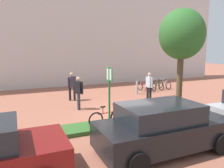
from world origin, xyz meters
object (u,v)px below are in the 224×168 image
bike_at_sign (107,117)px  person_suited_dark (72,85)px  parking_sign_post (109,88)px  person_shirt_blue (149,85)px  bike_rack_cluster (155,85)px  bollard_steel (137,88)px  person_suited_navy (78,91)px  car_black_suv (163,128)px  tree_sidewalk (182,35)px

bike_at_sign → person_suited_dark: (-0.31, 4.88, 0.63)m
parking_sign_post → person_shirt_blue: 5.02m
bike_at_sign → bike_rack_cluster: 8.48m
parking_sign_post → bollard_steel: parking_sign_post is taller
parking_sign_post → person_suited_navy: (-0.49, 3.00, -0.62)m
person_suited_navy → bike_at_sign: bearing=-81.1°
person_suited_navy → person_suited_dark: same height
bollard_steel → person_suited_dark: (-4.54, -0.09, 0.53)m
parking_sign_post → car_black_suv: parking_sign_post is taller
bike_rack_cluster → person_suited_navy: person_suited_navy is taller
bollard_steel → person_suited_navy: person_suited_navy is taller
parking_sign_post → person_shirt_blue: size_ratio=1.43×
car_black_suv → bike_rack_cluster: bearing=57.6°
person_suited_navy → car_black_suv: size_ratio=0.40×
bike_at_sign → person_suited_navy: person_suited_navy is taller
car_black_suv → parking_sign_post: bearing=105.3°
tree_sidewalk → person_suited_dark: tree_sidewalk is taller
person_suited_navy → tree_sidewalk: bearing=-34.8°
tree_sidewalk → car_black_suv: size_ratio=1.14×
person_suited_navy → car_black_suv: bearing=-77.9°
bollard_steel → person_suited_dark: 4.57m
bike_at_sign → person_shirt_blue: bearing=37.0°
tree_sidewalk → bollard_steel: (0.57, 4.99, -3.30)m
parking_sign_post → bike_rack_cluster: parking_sign_post is taller
tree_sidewalk → bollard_steel: tree_sidewalk is taller
tree_sidewalk → parking_sign_post: size_ratio=2.02×
bike_at_sign → person_suited_dark: size_ratio=0.97×
bike_rack_cluster → person_suited_dark: size_ratio=1.53×
tree_sidewalk → person_shirt_blue: (0.26, 2.97, -2.77)m
bike_rack_cluster → car_black_suv: size_ratio=0.61×
bike_rack_cluster → car_black_suv: 10.16m
parking_sign_post → tree_sidewalk: bearing=2.3°
parking_sign_post → person_suited_navy: size_ratio=1.43×
parking_sign_post → bike_rack_cluster: bearing=43.9°
parking_sign_post → bollard_steel: size_ratio=2.72×
tree_sidewalk → bike_rack_cluster: (2.55, 5.80, -3.40)m
bollard_steel → bike_rack_cluster: bearing=22.2°
bike_at_sign → person_shirt_blue: person_shirt_blue is taller
bike_rack_cluster → parking_sign_post: bearing=-136.1°
bollard_steel → tree_sidewalk: bearing=-96.5°
person_suited_navy → person_shirt_blue: 4.37m
bike_rack_cluster → person_shirt_blue: (-2.29, -2.82, 0.64)m
person_suited_dark → bike_rack_cluster: bearing=7.8°
bike_at_sign → car_black_suv: size_ratio=0.39×
parking_sign_post → car_black_suv: bearing=-74.7°
person_shirt_blue → bollard_steel: bearing=81.3°
bike_rack_cluster → person_shirt_blue: 3.69m
person_shirt_blue → car_black_suv: size_ratio=0.40×
bollard_steel → car_black_suv: size_ratio=0.21×
bollard_steel → person_shirt_blue: bearing=-98.7°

